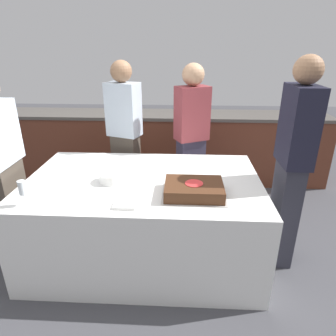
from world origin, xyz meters
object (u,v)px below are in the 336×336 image
Objects in this scene: person_seated_left at (3,168)px; person_seated_right at (292,165)px; wine_glass at (22,189)px; person_standing_back at (125,136)px; plate_stack at (112,177)px; cake at (194,189)px; person_cutting_cake at (191,138)px.

person_seated_right reaches higher than person_seated_left.
person_standing_back reaches higher than wine_glass.
person_seated_left is 1.20m from person_standing_back.
person_standing_back reaches higher than plate_stack.
person_seated_right is at bearing 13.81° from wine_glass.
plate_stack is 0.93m from person_seated_left.
person_seated_left is (-1.58, 0.26, 0.02)m from cake.
person_seated_right is (2.35, 0.00, 0.08)m from person_seated_left.
wine_glass is (-1.16, -0.22, 0.08)m from cake.
person_seated_right reaches higher than person_standing_back.
cake is 2.40× the size of plate_stack.
person_seated_right is 1.05× the size of person_standing_back.
wine_glass is 0.64m from person_seated_left.
person_standing_back is (-1.47, 0.82, -0.04)m from person_seated_right.
wine_glass is 0.11× the size of person_seated_right.
plate_stack is at bearing -87.22° from person_seated_right.
person_seated_right is (0.77, 0.26, 0.10)m from cake.
wine_glass is at bearing 21.78° from person_cutting_cake.
person_seated_right is at bearing -90.00° from person_seated_left.
person_seated_right is (1.93, 0.47, 0.03)m from wine_glass.
plate_stack is 0.65m from wine_glass.
wine_glass is at bearing -76.19° from person_seated_right.
person_cutting_cake is 1.02× the size of person_seated_left.
cake is 1.29m from person_standing_back.
wine_glass is 1.37m from person_standing_back.
plate_stack is at bearing -94.24° from person_seated_left.
person_seated_right is (1.42, 0.07, 0.11)m from plate_stack.
wine_glass is at bearing -138.33° from person_seated_left.
person_seated_left is (-1.58, -0.82, -0.04)m from person_cutting_cake.
person_cutting_cake is 0.94× the size of person_seated_right.
person_seated_right reaches higher than person_cutting_cake.
person_cutting_cake is at bearing -136.74° from person_seated_right.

